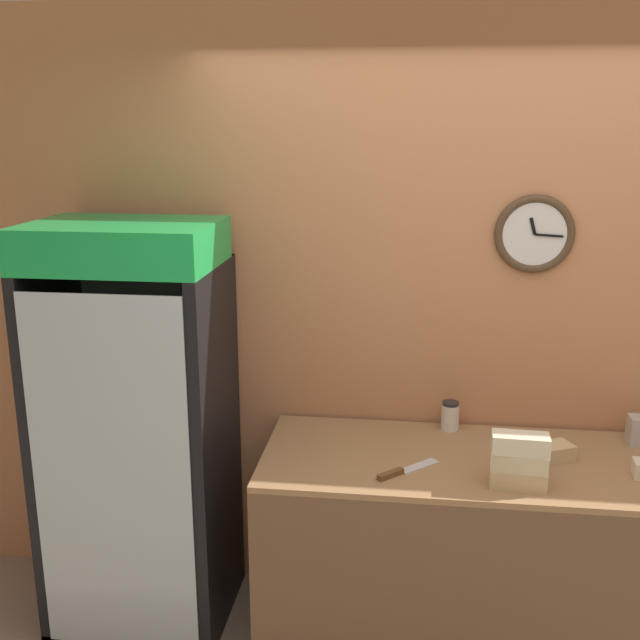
# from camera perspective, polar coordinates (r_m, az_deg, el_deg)

# --- Properties ---
(wall_back) EXTENTS (5.20, 0.09, 2.70)m
(wall_back) POSITION_cam_1_polar(r_m,az_deg,el_deg) (3.39, 11.95, 0.02)
(wall_back) COLOR tan
(wall_back) RESTS_ON ground_plane
(prep_counter) EXTENTS (1.77, 0.72, 0.87)m
(prep_counter) POSITION_cam_1_polar(r_m,az_deg,el_deg) (3.37, 11.60, -17.05)
(prep_counter) COLOR brown
(prep_counter) RESTS_ON ground_plane
(beverage_cooler) EXTENTS (0.76, 0.63, 1.81)m
(beverage_cooler) POSITION_cam_1_polar(r_m,az_deg,el_deg) (3.39, -13.50, -6.48)
(beverage_cooler) COLOR black
(beverage_cooler) RESTS_ON ground_plane
(sandwich_stack_bottom) EXTENTS (0.21, 0.11, 0.07)m
(sandwich_stack_bottom) POSITION_cam_1_polar(r_m,az_deg,el_deg) (2.96, 14.84, -11.56)
(sandwich_stack_bottom) COLOR tan
(sandwich_stack_bottom) RESTS_ON prep_counter
(sandwich_stack_middle) EXTENTS (0.22, 0.12, 0.07)m
(sandwich_stack_middle) POSITION_cam_1_polar(r_m,az_deg,el_deg) (2.93, 14.94, -10.33)
(sandwich_stack_middle) COLOR beige
(sandwich_stack_middle) RESTS_ON sandwich_stack_bottom
(sandwich_stack_top) EXTENTS (0.21, 0.10, 0.07)m
(sandwich_stack_top) POSITION_cam_1_polar(r_m,az_deg,el_deg) (2.91, 15.03, -9.07)
(sandwich_stack_top) COLOR beige
(sandwich_stack_top) RESTS_ON sandwich_stack_middle
(sandwich_flat_right) EXTENTS (0.22, 0.18, 0.06)m
(sandwich_flat_right) POSITION_cam_1_polar(r_m,az_deg,el_deg) (3.21, 17.06, -9.64)
(sandwich_flat_right) COLOR tan
(sandwich_flat_right) RESTS_ON prep_counter
(chefs_knife) EXTENTS (0.24, 0.24, 0.02)m
(chefs_knife) POSITION_cam_1_polar(r_m,az_deg,el_deg) (2.99, 6.09, -11.41)
(chefs_knife) COLOR silver
(chefs_knife) RESTS_ON prep_counter
(condiment_jar) EXTENTS (0.08, 0.08, 0.13)m
(condiment_jar) POSITION_cam_1_polar(r_m,az_deg,el_deg) (3.40, 9.88, -7.20)
(condiment_jar) COLOR silver
(condiment_jar) RESTS_ON prep_counter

